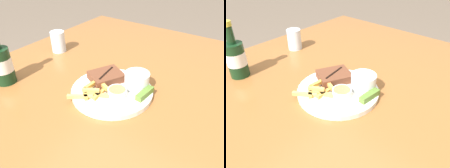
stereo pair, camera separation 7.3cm
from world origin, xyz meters
The scene contains 11 objects.
dining_table centered at (0.00, 0.00, 0.67)m, with size 1.41×1.15×0.74m.
dinner_plate centered at (0.00, 0.00, 0.75)m, with size 0.28×0.28×0.02m.
steak_portion centered at (0.04, 0.05, 0.77)m, with size 0.14×0.13×0.03m.
fries_pile centered at (-0.06, 0.04, 0.77)m, with size 0.13×0.12×0.02m.
coleslaw_cup centered at (0.06, -0.06, 0.79)m, with size 0.08×0.08×0.05m.
dipping_sauce_cup centered at (-0.02, -0.03, 0.77)m, with size 0.06×0.06×0.02m.
pickle_spear centered at (0.03, -0.11, 0.77)m, with size 0.08×0.03×0.02m.
fork_utensil centered at (-0.07, 0.01, 0.76)m, with size 0.13×0.03×0.00m.
knife_utensil centered at (0.00, 0.03, 0.76)m, with size 0.08×0.16×0.01m.
beer_bottle centered at (-0.16, 0.36, 0.81)m, with size 0.07×0.07×0.21m.
drinking_glass centered at (0.14, 0.40, 0.79)m, with size 0.06×0.06×0.09m.
Camera 1 is at (-0.50, -0.35, 1.18)m, focal length 35.00 mm.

